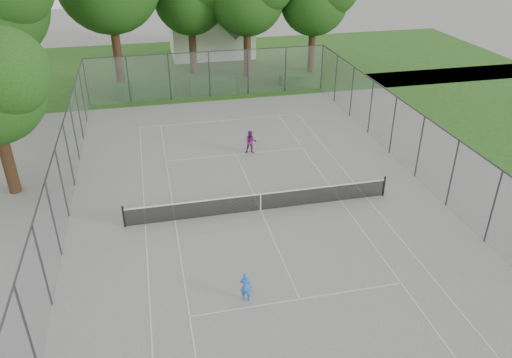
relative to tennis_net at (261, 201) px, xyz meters
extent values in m
plane|color=gray|center=(0.00, 0.00, -0.51)|extent=(120.00, 120.00, 0.00)
cube|color=#234D16|center=(0.00, 26.00, -0.51)|extent=(60.00, 20.00, 0.00)
cube|color=beige|center=(0.00, 11.88, -0.50)|extent=(10.97, 0.06, 0.01)
cube|color=beige|center=(-5.49, 0.00, -0.50)|extent=(0.06, 23.77, 0.01)
cube|color=beige|center=(5.49, 0.00, -0.50)|extent=(0.06, 23.77, 0.01)
cube|color=beige|center=(-4.12, 0.00, -0.50)|extent=(0.06, 23.77, 0.01)
cube|color=beige|center=(4.12, 0.00, -0.50)|extent=(0.06, 23.77, 0.01)
cube|color=beige|center=(0.00, -6.40, -0.50)|extent=(8.23, 0.06, 0.01)
cube|color=beige|center=(0.00, 6.40, -0.50)|extent=(8.23, 0.06, 0.01)
cube|color=beige|center=(0.00, 0.00, -0.50)|extent=(0.06, 12.80, 0.01)
cube|color=beige|center=(0.00, 11.73, -0.50)|extent=(0.06, 0.30, 0.01)
cylinder|color=black|center=(-6.39, 0.00, 0.04)|extent=(0.10, 0.10, 1.10)
cylinder|color=black|center=(6.39, 0.00, 0.04)|extent=(0.10, 0.10, 1.10)
cube|color=black|center=(0.00, 0.00, -0.06)|extent=(12.67, 0.01, 0.86)
cube|color=white|center=(0.00, 0.00, 0.40)|extent=(12.77, 0.03, 0.06)
cube|color=white|center=(0.00, 0.00, -0.07)|extent=(0.05, 0.02, 0.88)
cylinder|color=#38383D|center=(-9.00, 17.00, 1.24)|extent=(0.08, 0.08, 3.50)
cylinder|color=#38383D|center=(9.00, 17.00, 1.24)|extent=(0.08, 0.08, 3.50)
cube|color=slate|center=(0.00, 17.00, 1.24)|extent=(18.00, 0.02, 3.50)
cube|color=slate|center=(-9.00, 0.00, 1.24)|extent=(0.02, 34.00, 3.50)
cube|color=slate|center=(9.00, 0.00, 1.24)|extent=(0.02, 34.00, 3.50)
cube|color=#38383D|center=(0.00, 17.00, 2.99)|extent=(18.00, 0.05, 0.05)
cube|color=#38383D|center=(-9.00, 0.00, 2.99)|extent=(0.05, 34.00, 0.05)
cube|color=#38383D|center=(9.00, 0.00, 2.99)|extent=(0.05, 34.00, 0.05)
cylinder|color=#362013|center=(-6.72, 20.85, 2.22)|extent=(0.68, 0.68, 5.47)
cylinder|color=#362013|center=(-0.48, 23.70, 1.60)|extent=(0.63, 0.63, 4.22)
cylinder|color=#362013|center=(3.96, 21.83, 1.67)|extent=(0.63, 0.63, 4.35)
cylinder|color=#362013|center=(9.75, 21.85, 1.50)|extent=(0.62, 0.62, 4.02)
sphere|color=#173E11|center=(9.75, 21.85, 5.50)|extent=(5.71, 5.71, 5.71)
cylinder|color=#362013|center=(-13.78, 15.18, 2.06)|extent=(0.67, 0.67, 5.14)
cylinder|color=#362013|center=(-11.91, 4.60, 1.28)|extent=(0.60, 0.60, 3.59)
sphere|color=#173E11|center=(-10.88, 3.84, 5.89)|extent=(4.08, 4.08, 4.08)
cube|color=#1B4F19|center=(-4.78, 18.12, 0.02)|extent=(4.27, 1.28, 1.07)
cube|color=#1B4F19|center=(0.35, 18.01, 0.05)|extent=(3.57, 1.02, 1.12)
cube|color=#1B4F19|center=(7.33, 18.55, -0.13)|extent=(2.57, 0.94, 0.77)
cube|color=white|center=(1.96, 29.73, 2.40)|extent=(7.77, 5.82, 5.82)
imported|color=#3672CD|center=(-1.96, -5.95, 0.10)|extent=(0.53, 0.45, 1.23)
imported|color=#6C2462|center=(0.91, 6.39, 0.20)|extent=(0.76, 0.63, 1.42)
camera|label=1|loc=(-4.74, -19.90, 12.33)|focal=35.00mm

